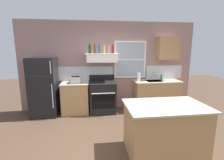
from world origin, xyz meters
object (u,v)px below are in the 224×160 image
at_px(refrigerator, 44,87).
at_px(bottle_dark_green_wine, 90,49).
at_px(paper_towel_roll, 139,77).
at_px(toaster, 75,80).
at_px(bottle_blue_liqueur, 99,49).
at_px(bottle_rose_pink, 109,50).
at_px(bottle_red_label_wine, 113,49).
at_px(stove_range, 103,97).
at_px(kitchen_island, 164,129).
at_px(bottle_amber_wine, 95,49).
at_px(dish_soap_bottle, 161,77).
at_px(bottle_champagne_gold_foil, 104,49).

height_order(refrigerator, bottle_dark_green_wine, bottle_dark_green_wine).
bearing_deg(paper_towel_roll, toaster, -178.28).
distance_m(bottle_dark_green_wine, bottle_blue_liqueur, 0.28).
height_order(bottle_rose_pink, bottle_red_label_wine, bottle_red_label_wine).
xyz_separation_m(bottle_dark_green_wine, bottle_rose_pink, (0.55, 0.02, -0.01)).
bearing_deg(paper_towel_roll, bottle_rose_pink, 173.90).
xyz_separation_m(stove_range, bottle_dark_green_wine, (-0.35, 0.12, 1.40)).
height_order(bottle_dark_green_wine, kitchen_island, bottle_dark_green_wine).
bearing_deg(bottle_blue_liqueur, paper_towel_roll, -1.56).
bearing_deg(bottle_amber_wine, paper_towel_roll, -3.79).
bearing_deg(kitchen_island, toaster, 129.87).
height_order(bottle_dark_green_wine, bottle_red_label_wine, bottle_dark_green_wine).
bearing_deg(kitchen_island, bottle_rose_pink, 108.69).
relative_size(bottle_red_label_wine, dish_soap_bottle, 1.55).
height_order(bottle_amber_wine, bottle_rose_pink, bottle_amber_wine).
relative_size(bottle_dark_green_wine, bottle_champagne_gold_foil, 1.02).
bearing_deg(refrigerator, bottle_red_label_wine, 4.06).
bearing_deg(bottle_dark_green_wine, bottle_rose_pink, 1.58).
height_order(bottle_rose_pink, dish_soap_bottle, bottle_rose_pink).
distance_m(stove_range, bottle_dark_green_wine, 1.45).
bearing_deg(refrigerator, bottle_rose_pink, 4.83).
height_order(stove_range, bottle_blue_liqueur, bottle_blue_liqueur).
relative_size(refrigerator, paper_towel_roll, 6.11).
height_order(bottle_red_label_wine, kitchen_island, bottle_red_label_wine).
relative_size(stove_range, bottle_red_label_wine, 3.90).
relative_size(bottle_blue_liqueur, kitchen_island, 0.20).
relative_size(bottle_dark_green_wine, bottle_amber_wine, 0.98).
bearing_deg(bottle_champagne_gold_foil, bottle_red_label_wine, 1.95).
distance_m(bottle_champagne_gold_foil, dish_soap_bottle, 2.01).
height_order(bottle_dark_green_wine, bottle_rose_pink, bottle_dark_green_wine).
relative_size(bottle_amber_wine, bottle_champagne_gold_foil, 1.04).
distance_m(refrigerator, bottle_red_label_wine, 2.24).
bearing_deg(bottle_dark_green_wine, refrigerator, -173.81).
bearing_deg(paper_towel_roll, bottle_red_label_wine, 174.12).
bearing_deg(stove_range, dish_soap_bottle, 4.18).
bearing_deg(bottle_amber_wine, bottle_rose_pink, 1.42).
height_order(bottle_dark_green_wine, dish_soap_bottle, bottle_dark_green_wine).
distance_m(bottle_champagne_gold_foil, kitchen_island, 2.77).
bearing_deg(bottle_red_label_wine, kitchen_island, -74.10).
xyz_separation_m(bottle_champagne_gold_foil, bottle_rose_pink, (0.14, 0.03, -0.00)).
xyz_separation_m(bottle_red_label_wine, kitchen_island, (0.63, -2.22, -1.41)).
bearing_deg(refrigerator, bottle_amber_wine, 5.77).
distance_m(stove_range, kitchen_island, 2.31).
xyz_separation_m(toaster, bottle_dark_green_wine, (0.43, 0.14, 0.86)).
distance_m(bottle_red_label_wine, kitchen_island, 2.70).
bearing_deg(bottle_rose_pink, toaster, -171.14).
bearing_deg(bottle_amber_wine, dish_soap_bottle, 0.37).
bearing_deg(bottle_blue_liqueur, bottle_dark_green_wine, 169.83).
distance_m(refrigerator, bottle_rose_pink, 2.13).
bearing_deg(toaster, bottle_blue_liqueur, 7.20).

